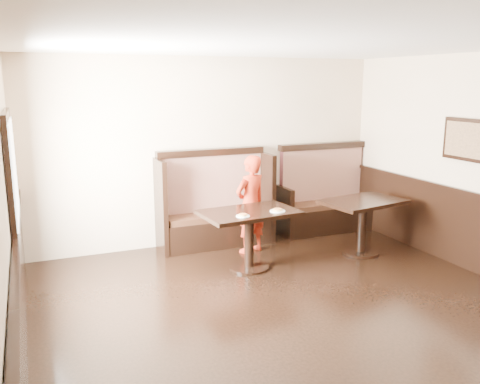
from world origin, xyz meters
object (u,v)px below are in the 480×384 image
booth_neighbor (325,202)px  table_neighbor (362,214)px  booth_main (215,210)px  child (250,204)px  table_main (249,225)px

booth_neighbor → table_neighbor: (-0.15, -1.23, 0.11)m
booth_neighbor → booth_main: bearing=179.9°
booth_main → booth_neighbor: same height
table_neighbor → child: bearing=145.0°
table_neighbor → booth_main: bearing=135.9°
booth_main → child: (0.35, -0.55, 0.18)m
booth_main → table_neighbor: 2.18m
table_main → booth_main: bearing=87.8°
booth_neighbor → child: bearing=-161.1°
booth_main → booth_neighbor: bearing=-0.1°
child → booth_neighbor: bearing=-179.6°
child → booth_main: bearing=-75.8°
child → table_main: bearing=46.1°
booth_main → booth_neighbor: (1.95, -0.00, -0.05)m
booth_neighbor → table_neighbor: bearing=-96.9°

